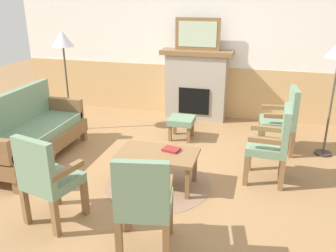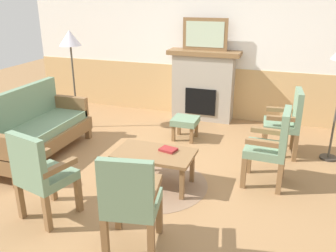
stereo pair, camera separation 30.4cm
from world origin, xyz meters
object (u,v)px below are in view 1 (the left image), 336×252
fireplace (196,84)px  armchair_front_center (47,176)px  couch (31,134)px  footstool (182,122)px  armchair_by_window_left (273,141)px  floor_lamp_by_couch (63,45)px  armchair_front_left (144,200)px  framed_picture (198,34)px  book_on_table (171,149)px  armchair_near_fireplace (283,117)px  coffee_table (158,157)px

fireplace → armchair_front_center: 3.75m
fireplace → couch: fireplace is taller
footstool → armchair_by_window_left: size_ratio=0.41×
armchair_by_window_left → armchair_front_center: same height
floor_lamp_by_couch → footstool: bearing=2.9°
armchair_front_left → armchair_front_center: size_ratio=1.00×
framed_picture → footstool: 1.67m
armchair_front_left → armchair_front_center: 1.09m
book_on_table → armchair_near_fireplace: (1.33, 1.36, 0.08)m
framed_picture → book_on_table: bearing=-85.8°
couch → floor_lamp_by_couch: 1.63m
fireplace → armchair_near_fireplace: bearing=-37.7°
couch → floor_lamp_by_couch: bearing=94.6°
armchair_near_fireplace → armchair_front_center: (-2.32, -2.49, 0.00)m
footstool → armchair_front_left: bearing=-83.9°
armchair_front_center → footstool: bearing=73.1°
framed_picture → footstool: (-0.02, -1.08, -1.28)m
fireplace → armchair_by_window_left: size_ratio=1.33×
coffee_table → floor_lamp_by_couch: bearing=144.3°
book_on_table → couch: bearing=176.7°
book_on_table → framed_picture: bearing=94.2°
framed_picture → coffee_table: size_ratio=0.83×
fireplace → floor_lamp_by_couch: bearing=-149.2°
footstool → floor_lamp_by_couch: (-1.96, -0.10, 1.17)m
fireplace → armchair_front_center: (-0.80, -3.66, -0.11)m
fireplace → book_on_table: 2.55m
armchair_front_center → book_on_table: bearing=48.8°
coffee_table → armchair_by_window_left: size_ratio=0.98×
armchair_front_left → floor_lamp_by_couch: bearing=130.4°
fireplace → armchair_front_left: 3.83m
floor_lamp_by_couch → book_on_table: bearing=-32.0°
couch → book_on_table: bearing=-3.3°
couch → coffee_table: (1.92, -0.22, -0.01)m
couch → coffee_table: 1.93m
couch → armchair_front_left: (2.15, -1.41, 0.14)m
coffee_table → book_on_table: bearing=33.7°
framed_picture → couch: bearing=-127.9°
framed_picture → armchair_front_center: 3.88m
framed_picture → coffee_table: (0.04, -2.63, -1.17)m
fireplace → coffee_table: fireplace is taller
fireplace → framed_picture: bearing=90.0°
book_on_table → armchair_front_left: (0.08, -1.29, 0.08)m
couch → armchair_front_center: same height
book_on_table → armchair_by_window_left: bearing=17.8°
fireplace → book_on_table: bearing=-85.8°
fireplace → footstool: fireplace is taller
book_on_table → armchair_front_center: (-0.99, -1.13, 0.08)m
coffee_table → armchair_by_window_left: bearing=19.8°
framed_picture → armchair_near_fireplace: bearing=-37.7°
coffee_table → armchair_front_center: 1.34m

